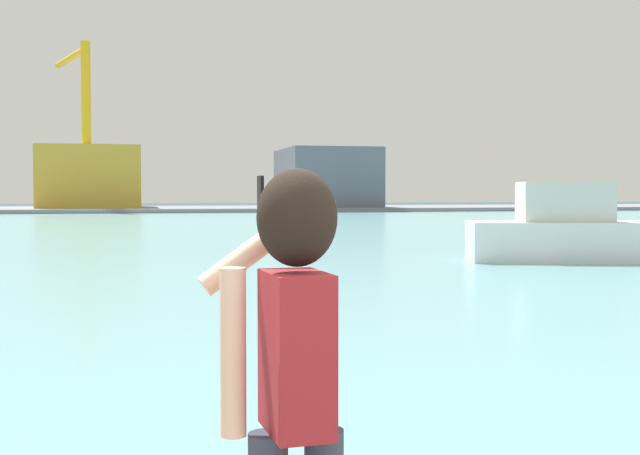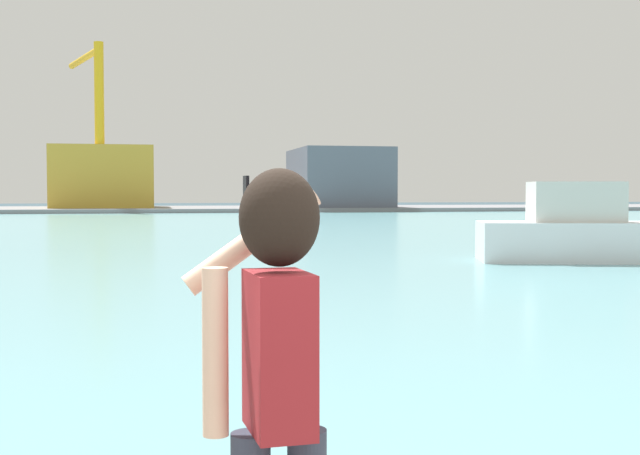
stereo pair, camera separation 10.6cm
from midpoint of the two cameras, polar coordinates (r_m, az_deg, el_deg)
name	(u,v)px [view 2 (the right image)]	position (r m, az deg, el deg)	size (l,w,h in m)	color
ground_plane	(162,227)	(52.20, -10.85, 0.07)	(220.00, 220.00, 0.00)	#334751
harbor_water	(162,225)	(54.20, -10.89, 0.17)	(140.00, 100.00, 0.02)	#6BA8B2
far_shore_dock	(155,209)	(94.17, -11.38, 1.25)	(140.00, 20.00, 0.44)	gray
person_photographer	(275,362)	(2.90, -2.06, -9.32)	(0.53, 0.55, 1.74)	#2D3342
boat_moored	(600,233)	(26.65, 18.99, -0.39)	(8.05, 4.26, 2.45)	white
warehouse_left	(104,177)	(95.52, -14.74, 3.39)	(10.85, 13.11, 6.74)	gold
warehouse_right	(339,178)	(95.14, 1.34, 3.46)	(10.05, 13.53, 6.68)	slate
port_crane	(95,107)	(91.84, -15.31, 8.10)	(4.59, 12.95, 17.46)	yellow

